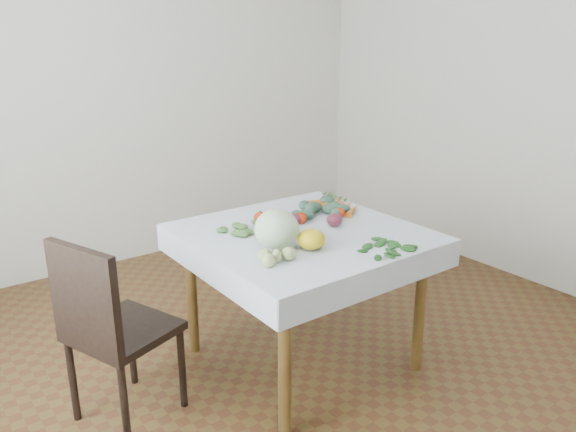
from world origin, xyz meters
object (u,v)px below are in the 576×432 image
object	(u,v)px
heirloom_back	(269,228)
table	(303,250)
chair	(107,323)
cabbage	(277,229)
carrot_bunch	(337,205)

from	to	relation	value
heirloom_back	table	bearing A→B (deg)	-15.80
chair	cabbage	bearing A→B (deg)	-14.26
carrot_bunch	table	bearing A→B (deg)	-153.49
table	chair	size ratio (longest dim) A/B	1.10
cabbage	chair	bearing A→B (deg)	165.74
chair	heirloom_back	size ratio (longest dim) A/B	8.02
cabbage	heirloom_back	world-z (taller)	cabbage
chair	cabbage	size ratio (longest dim) A/B	4.26
cabbage	carrot_bunch	bearing A→B (deg)	25.54
cabbage	heirloom_back	distance (m)	0.18
chair	heirloom_back	bearing A→B (deg)	-2.72
table	heirloom_back	world-z (taller)	heirloom_back
carrot_bunch	chair	bearing A→B (deg)	-175.26
cabbage	carrot_bunch	xyz separation A→B (m)	(0.66, 0.32, -0.08)
table	carrot_bunch	size ratio (longest dim) A/B	2.86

